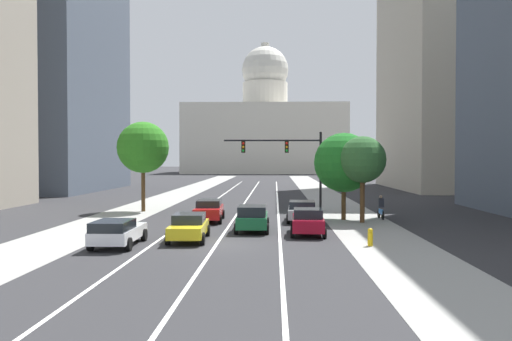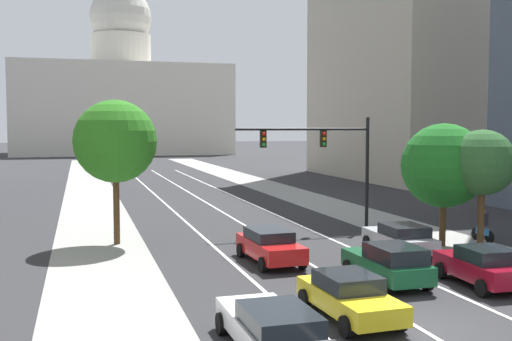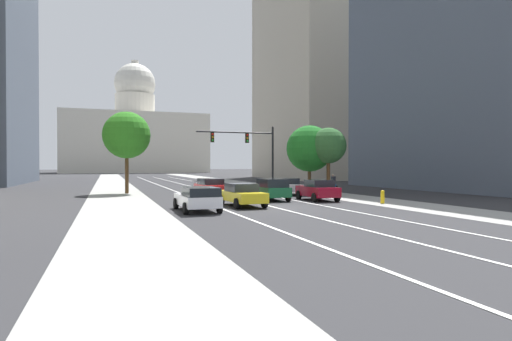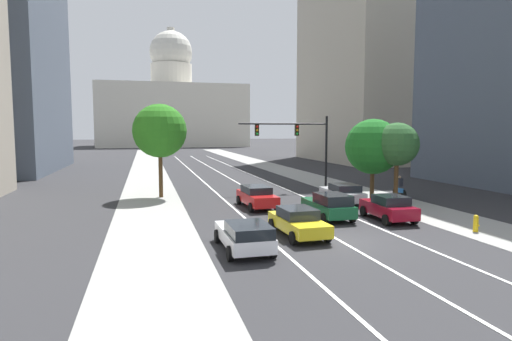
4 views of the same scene
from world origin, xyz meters
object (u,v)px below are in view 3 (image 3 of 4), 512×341
Objects in this scene: car_white at (198,198)px; street_tree_near_right at (309,149)px; car_green at (270,189)px; traffic_signal_mast at (249,145)px; car_crimson at (318,190)px; capitol_building at (135,137)px; cyclist at (333,183)px; car_yellow at (242,194)px; street_tree_far_right at (328,146)px; street_tree_mid_left at (127,135)px; fire_hydrant at (383,197)px; car_red at (211,187)px; car_silver at (284,186)px.

street_tree_near_right reaches higher than car_white.
traffic_signal_mast is at bearing -12.26° from car_green.
traffic_signal_mast is (-0.67, 13.49, 3.83)m from car_crimson.
capitol_building is 118.62m from cyclist.
capitol_building is at bearing -3.08° from car_yellow.
traffic_signal_mast is 9.17m from street_tree_far_right.
street_tree_mid_left is at bearing 20.80° from car_yellow.
car_green is 8.51m from car_white.
car_yellow is at bearing -143.23° from street_tree_far_right.
car_red is at bearing 133.54° from fire_hydrant.
car_red is at bearing -45.23° from street_tree_mid_left.
street_tree_far_right is at bearing -56.96° from street_tree_near_right.
car_green is 2.54× the size of cyclist.
car_yellow reaches higher than car_white.
car_white is 20.29m from traffic_signal_mast.
car_white is 0.54× the size of traffic_signal_mast.
car_crimson is at bearing -125.67° from street_tree_far_right.
car_white is (-9.68, -4.27, -0.04)m from car_crimson.
car_white is at bearing -137.77° from street_tree_near_right.
car_silver is at bearing -43.62° from car_white.
car_white is 0.60× the size of street_tree_mid_left.
capitol_building is 10.64× the size of car_green.
car_crimson is 0.94× the size of car_white.
car_white is at bearing -116.90° from traffic_signal_mast.
fire_hydrant is 0.12× the size of street_tree_mid_left.
capitol_building is 120.25m from street_tree_far_right.
traffic_signal_mast is at bearing -22.59° from car_yellow.
street_tree_far_right is (4.04, 5.63, 3.48)m from car_crimson.
car_yellow is 0.76× the size of street_tree_far_right.
car_green is 0.74× the size of street_tree_far_right.
traffic_signal_mast reaches higher than car_red.
car_silver is at bearing -26.15° from street_tree_mid_left.
street_tree_near_right is 0.84× the size of street_tree_mid_left.
street_tree_far_right is at bearing 82.77° from fire_hydrant.
street_tree_near_right is (3.00, 1.12, 3.30)m from car_silver.
car_crimson is 18.25m from street_tree_mid_left.
car_green is 4.76m from car_yellow.
car_red is at bearing -172.96° from street_tree_near_right.
street_tree_far_right is (1.04, -1.60, 0.20)m from street_tree_near_right.
street_tree_near_right is 16.53m from street_tree_mid_left.
car_yellow is at bearing -58.08° from car_white.
car_yellow is 8.28m from car_red.
street_tree_mid_left is (-18.40, 4.65, 4.39)m from cyclist.
car_green is 13.04m from traffic_signal_mast.
cyclist is (12.17, 1.63, 0.07)m from car_red.
street_tree_near_right is (9.45, 9.45, 3.32)m from car_yellow.
car_silver is 10.53m from car_yellow.
street_tree_mid_left is at bearing 161.95° from street_tree_near_right.
car_green is at bearing -49.48° from street_tree_mid_left.
fire_hydrant is (9.31, -9.80, -0.32)m from car_red.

